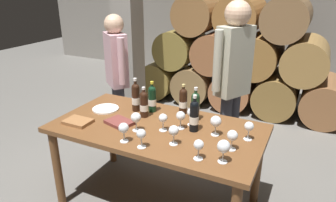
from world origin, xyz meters
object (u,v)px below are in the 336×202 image
object	(u,v)px
leather_ledger	(119,122)
wine_glass_4	(249,127)
wine_glass_3	(181,117)
wine_glass_10	(124,129)
wine_glass_8	(224,147)
wine_bottle_0	(183,101)
wine_bottle_3	(194,116)
wine_glass_5	(174,131)
tasting_notebook	(78,122)
wine_glass_2	(216,122)
wine_glass_9	(199,146)
dining_table	(157,136)
wine_bottle_5	(152,98)
wine_bottle_2	(195,106)
wine_glass_1	(163,119)
wine_glass_0	(232,136)
wine_bottle_1	(136,97)
taster_seated_left	(117,72)
serving_plate	(106,109)
wine_glass_6	(141,135)
wine_bottle_4	(144,104)
wine_glass_7	(192,113)
sommelier_presenting	(233,75)
wine_glass_11	(136,118)

from	to	relation	value
leather_ledger	wine_glass_4	bearing A→B (deg)	27.11
wine_glass_3	wine_glass_10	xyz separation A→B (m)	(-0.28, -0.38, 0.00)
wine_glass_4	wine_glass_8	distance (m)	0.39
wine_bottle_0	wine_bottle_3	xyz separation A→B (m)	(0.21, -0.28, 0.01)
wine_glass_5	tasting_notebook	xyz separation A→B (m)	(-0.86, -0.03, -0.09)
wine_bottle_0	wine_glass_2	bearing A→B (deg)	-35.31
wine_glass_9	wine_glass_8	bearing A→B (deg)	13.13
dining_table	wine_bottle_5	distance (m)	0.38
wine_bottle_2	wine_glass_1	bearing A→B (deg)	-116.96
wine_glass_0	wine_glass_2	size ratio (longest dim) A/B	0.94
wine_bottle_1	wine_bottle_3	bearing A→B (deg)	-12.97
wine_glass_1	wine_glass_10	world-z (taller)	wine_glass_10
wine_bottle_1	taster_seated_left	xyz separation A→B (m)	(-0.56, 0.52, 0.03)
wine_bottle_3	tasting_notebook	world-z (taller)	wine_bottle_3
wine_glass_2	wine_glass_4	size ratio (longest dim) A/B	1.10
wine_glass_1	serving_plate	world-z (taller)	wine_glass_1
wine_glass_3	wine_glass_6	bearing A→B (deg)	-107.67
wine_bottle_4	wine_bottle_5	world-z (taller)	wine_bottle_5
wine_bottle_0	wine_glass_2	distance (m)	0.48
wine_glass_0	wine_glass_1	size ratio (longest dim) A/B	1.04
wine_glass_8	tasting_notebook	world-z (taller)	wine_glass_8
wine_bottle_5	wine_glass_8	distance (m)	0.98
wine_bottle_1	leather_ledger	size ratio (longest dim) A/B	1.40
wine_glass_0	wine_glass_1	world-z (taller)	wine_glass_0
dining_table	leather_ledger	size ratio (longest dim) A/B	7.73
wine_glass_2	wine_glass_3	xyz separation A→B (m)	(-0.28, -0.02, -0.01)
wine_glass_4	wine_glass_2	bearing A→B (deg)	-171.01
wine_glass_9	serving_plate	size ratio (longest dim) A/B	0.60
wine_glass_10	wine_glass_7	bearing A→B (deg)	54.76
wine_glass_6	wine_glass_10	distance (m)	0.16
wine_bottle_5	wine_glass_3	world-z (taller)	wine_bottle_5
wine_bottle_1	wine_glass_5	distance (m)	0.70
wine_glass_4	sommelier_presenting	bearing A→B (deg)	115.51
wine_glass_1	leather_ledger	bearing A→B (deg)	-172.20
taster_seated_left	sommelier_presenting	bearing A→B (deg)	1.33
wine_glass_5	leather_ledger	world-z (taller)	wine_glass_5
wine_glass_2	wine_glass_5	bearing A→B (deg)	-129.76
leather_ledger	tasting_notebook	bearing A→B (deg)	-140.06
wine_glass_4	wine_glass_11	world-z (taller)	wine_glass_11
dining_table	wine_bottle_3	distance (m)	0.37
wine_bottle_0	leather_ledger	bearing A→B (deg)	-131.10
wine_glass_2	taster_seated_left	size ratio (longest dim) A/B	0.10
dining_table	wine_glass_3	world-z (taller)	wine_glass_3
wine_bottle_2	wine_bottle_4	size ratio (longest dim) A/B	1.08
wine_glass_3	wine_glass_4	xyz separation A→B (m)	(0.53, 0.05, -0.00)
wine_glass_10	wine_bottle_3	bearing A→B (deg)	44.93
wine_glass_4	wine_glass_11	size ratio (longest dim) A/B	0.94
wine_glass_3	wine_glass_8	distance (m)	0.55
wine_bottle_4	sommelier_presenting	distance (m)	0.88
wine_glass_8	wine_glass_11	xyz separation A→B (m)	(-0.74, 0.14, -0.00)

